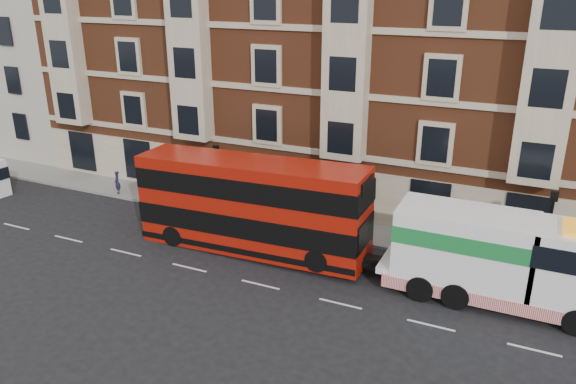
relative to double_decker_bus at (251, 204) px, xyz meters
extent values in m
plane|color=black|center=(2.03, -3.04, -2.64)|extent=(120.00, 120.00, 0.00)
cube|color=slate|center=(2.03, 4.46, -2.56)|extent=(90.00, 3.00, 0.15)
cube|color=brown|center=(2.53, 11.96, 6.36)|extent=(45.00, 12.00, 18.00)
cube|color=#B7B0A0|center=(-27.97, 10.96, 5.36)|extent=(16.00, 10.00, 16.00)
cylinder|color=black|center=(-3.97, 3.16, -0.49)|extent=(0.14, 0.14, 4.00)
cube|color=black|center=(-3.97, 3.16, 1.61)|extent=(0.35, 0.15, 0.50)
cylinder|color=black|center=(14.03, 3.16, -0.49)|extent=(0.14, 0.14, 4.00)
cube|color=black|center=(14.03, 3.16, 1.61)|extent=(0.35, 0.15, 0.50)
cube|color=#A41509|center=(0.00, 0.00, -0.07)|extent=(12.26, 2.74, 4.82)
cube|color=black|center=(0.00, 0.00, -0.78)|extent=(12.30, 2.80, 1.15)
cube|color=black|center=(0.00, 0.00, 1.19)|extent=(12.30, 2.80, 1.09)
cylinder|color=black|center=(-4.16, -1.24, -2.07)|extent=(1.14, 0.35, 1.14)
cylinder|color=black|center=(-4.16, 1.24, -2.07)|extent=(1.14, 0.35, 1.14)
cylinder|color=black|center=(4.16, -1.24, -1.74)|extent=(1.14, 0.35, 1.14)
cylinder|color=black|center=(4.16, 1.24, -1.74)|extent=(1.14, 0.35, 1.14)
cube|color=white|center=(12.00, 0.00, -1.60)|extent=(9.85, 2.52, 0.33)
cube|color=white|center=(15.17, 0.00, -0.18)|extent=(3.50, 2.74, 3.17)
cube|color=white|center=(10.69, 0.00, -0.12)|extent=(5.91, 2.74, 3.17)
cube|color=#1B7D36|center=(10.69, 0.00, 0.43)|extent=(5.97, 2.78, 0.77)
cube|color=red|center=(11.78, 0.00, -1.98)|extent=(8.76, 2.80, 0.60)
cylinder|color=black|center=(15.50, 1.24, -2.04)|extent=(1.20, 0.38, 1.20)
cylinder|color=black|center=(10.69, -1.24, -2.04)|extent=(1.20, 0.44, 1.20)
cylinder|color=black|center=(10.69, 1.24, -2.04)|extent=(1.20, 0.44, 1.20)
cylinder|color=black|center=(9.15, -1.24, -2.04)|extent=(1.20, 0.44, 1.20)
cylinder|color=black|center=(9.15, 1.24, -2.04)|extent=(1.20, 0.44, 1.20)
cylinder|color=black|center=(-19.33, 0.66, -2.28)|extent=(0.75, 0.33, 0.72)
imported|color=#1B1B37|center=(-11.87, 3.38, -1.71)|extent=(0.67, 0.65, 1.55)
camera|label=1|loc=(12.85, -23.60, 10.93)|focal=35.00mm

